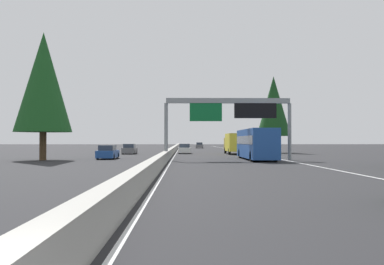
{
  "coord_description": "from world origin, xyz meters",
  "views": [
    {
      "loc": [
        -3.11,
        -1.46,
        1.96
      ],
      "look_at": [
        48.74,
        -2.46,
        2.94
      ],
      "focal_mm": 39.72,
      "sensor_mm": 36.0,
      "label": 1
    }
  ],
  "objects_px": {
    "conifer_right_mid": "(274,106)",
    "bus_far_center": "(256,143)",
    "box_truck_near_right": "(235,143)",
    "sign_gantry_overhead": "(230,111)",
    "sedan_distant_a": "(199,145)",
    "conifer_left_near": "(43,82)",
    "oncoming_far": "(130,149)",
    "oncoming_near": "(108,153)",
    "sedan_mid_left": "(185,149)"
  },
  "relations": [
    {
      "from": "sedan_mid_left",
      "to": "conifer_right_mid",
      "type": "relative_size",
      "value": 0.36
    },
    {
      "from": "sedan_distant_a",
      "to": "oncoming_far",
      "type": "xyz_separation_m",
      "value": [
        -46.64,
        11.83,
        0.0
      ]
    },
    {
      "from": "box_truck_near_right",
      "to": "conifer_left_near",
      "type": "relative_size",
      "value": 0.67
    },
    {
      "from": "oncoming_near",
      "to": "conifer_left_near",
      "type": "bearing_deg",
      "value": -63.71
    },
    {
      "from": "box_truck_near_right",
      "to": "conifer_left_near",
      "type": "bearing_deg",
      "value": 131.16
    },
    {
      "from": "sign_gantry_overhead",
      "to": "sedan_distant_a",
      "type": "bearing_deg",
      "value": 0.53
    },
    {
      "from": "box_truck_near_right",
      "to": "conifer_right_mid",
      "type": "relative_size",
      "value": 0.69
    },
    {
      "from": "bus_far_center",
      "to": "oncoming_near",
      "type": "bearing_deg",
      "value": 82.85
    },
    {
      "from": "oncoming_far",
      "to": "conifer_right_mid",
      "type": "distance_m",
      "value": 23.93
    },
    {
      "from": "sign_gantry_overhead",
      "to": "box_truck_near_right",
      "type": "distance_m",
      "value": 19.38
    },
    {
      "from": "bus_far_center",
      "to": "oncoming_near",
      "type": "height_order",
      "value": "bus_far_center"
    },
    {
      "from": "bus_far_center",
      "to": "sedan_mid_left",
      "type": "bearing_deg",
      "value": 19.87
    },
    {
      "from": "conifer_right_mid",
      "to": "box_truck_near_right",
      "type": "bearing_deg",
      "value": 132.68
    },
    {
      "from": "oncoming_far",
      "to": "conifer_left_near",
      "type": "bearing_deg",
      "value": -17.46
    },
    {
      "from": "sedan_distant_a",
      "to": "oncoming_near",
      "type": "bearing_deg",
      "value": 169.2
    },
    {
      "from": "sedan_mid_left",
      "to": "oncoming_far",
      "type": "distance_m",
      "value": 8.17
    },
    {
      "from": "sedan_mid_left",
      "to": "conifer_left_near",
      "type": "xyz_separation_m",
      "value": [
        -21.17,
        14.08,
        7.08
      ]
    },
    {
      "from": "sedan_mid_left",
      "to": "conifer_left_near",
      "type": "distance_m",
      "value": 26.39
    },
    {
      "from": "box_truck_near_right",
      "to": "sedan_distant_a",
      "type": "bearing_deg",
      "value": 4.08
    },
    {
      "from": "sedan_distant_a",
      "to": "conifer_left_near",
      "type": "distance_m",
      "value": 68.8
    },
    {
      "from": "sign_gantry_overhead",
      "to": "bus_far_center",
      "type": "height_order",
      "value": "sign_gantry_overhead"
    },
    {
      "from": "oncoming_far",
      "to": "conifer_left_near",
      "type": "relative_size",
      "value": 0.34
    },
    {
      "from": "box_truck_near_right",
      "to": "oncoming_far",
      "type": "bearing_deg",
      "value": 87.11
    },
    {
      "from": "oncoming_near",
      "to": "sedan_distant_a",
      "type": "bearing_deg",
      "value": 169.2
    },
    {
      "from": "oncoming_far",
      "to": "bus_far_center",
      "type": "bearing_deg",
      "value": 39.64
    },
    {
      "from": "sedan_distant_a",
      "to": "oncoming_far",
      "type": "bearing_deg",
      "value": 165.77
    },
    {
      "from": "conifer_right_mid",
      "to": "conifer_left_near",
      "type": "xyz_separation_m",
      "value": [
        -25.11,
        28.34,
        0.32
      ]
    },
    {
      "from": "oncoming_near",
      "to": "oncoming_far",
      "type": "distance_m",
      "value": 16.49
    },
    {
      "from": "box_truck_near_right",
      "to": "sign_gantry_overhead",
      "type": "bearing_deg",
      "value": 171.67
    },
    {
      "from": "conifer_left_near",
      "to": "oncoming_near",
      "type": "bearing_deg",
      "value": -63.71
    },
    {
      "from": "sign_gantry_overhead",
      "to": "box_truck_near_right",
      "type": "relative_size",
      "value": 1.49
    },
    {
      "from": "conifer_right_mid",
      "to": "bus_far_center",
      "type": "bearing_deg",
      "value": 163.92
    },
    {
      "from": "sedan_distant_a",
      "to": "sedan_mid_left",
      "type": "bearing_deg",
      "value": 175.09
    },
    {
      "from": "conifer_left_near",
      "to": "sign_gantry_overhead",
      "type": "bearing_deg",
      "value": -90.81
    },
    {
      "from": "sign_gantry_overhead",
      "to": "sedan_distant_a",
      "type": "height_order",
      "value": "sign_gantry_overhead"
    },
    {
      "from": "sedan_mid_left",
      "to": "oncoming_near",
      "type": "relative_size",
      "value": 1.0
    },
    {
      "from": "sign_gantry_overhead",
      "to": "conifer_left_near",
      "type": "xyz_separation_m",
      "value": [
        0.26,
        18.55,
        2.85
      ]
    },
    {
      "from": "box_truck_near_right",
      "to": "sedan_mid_left",
      "type": "distance_m",
      "value": 7.72
    },
    {
      "from": "bus_far_center",
      "to": "sedan_mid_left",
      "type": "height_order",
      "value": "bus_far_center"
    },
    {
      "from": "box_truck_near_right",
      "to": "oncoming_far",
      "type": "height_order",
      "value": "box_truck_near_right"
    },
    {
      "from": "sign_gantry_overhead",
      "to": "oncoming_far",
      "type": "xyz_separation_m",
      "value": [
        19.67,
        12.45,
        -4.23
      ]
    },
    {
      "from": "sedan_distant_a",
      "to": "oncoming_near",
      "type": "height_order",
      "value": "same"
    },
    {
      "from": "oncoming_near",
      "to": "conifer_right_mid",
      "type": "distance_m",
      "value": 32.29
    },
    {
      "from": "bus_far_center",
      "to": "conifer_left_near",
      "type": "height_order",
      "value": "conifer_left_near"
    },
    {
      "from": "sign_gantry_overhead",
      "to": "oncoming_far",
      "type": "bearing_deg",
      "value": 32.33
    },
    {
      "from": "sedan_distant_a",
      "to": "bus_far_center",
      "type": "bearing_deg",
      "value": -176.97
    },
    {
      "from": "sign_gantry_overhead",
      "to": "conifer_right_mid",
      "type": "xyz_separation_m",
      "value": [
        25.37,
        -9.79,
        2.53
      ]
    },
    {
      "from": "bus_far_center",
      "to": "conifer_left_near",
      "type": "bearing_deg",
      "value": 92.59
    },
    {
      "from": "sign_gantry_overhead",
      "to": "box_truck_near_right",
      "type": "xyz_separation_m",
      "value": [
        18.9,
        -2.77,
        -3.3
      ]
    },
    {
      "from": "bus_far_center",
      "to": "box_truck_near_right",
      "type": "xyz_separation_m",
      "value": [
        17.67,
        0.06,
        -0.11
      ]
    }
  ]
}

